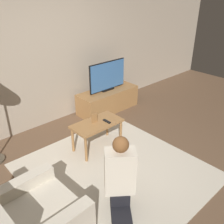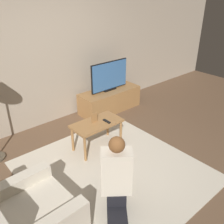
{
  "view_description": "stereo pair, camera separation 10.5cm",
  "coord_description": "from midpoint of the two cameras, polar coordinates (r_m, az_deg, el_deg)",
  "views": [
    {
      "loc": [
        -1.9,
        -2.03,
        2.37
      ],
      "look_at": [
        0.42,
        0.52,
        0.61
      ],
      "focal_mm": 40.0,
      "sensor_mm": 36.0,
      "label": 1
    },
    {
      "loc": [
        -1.82,
        -2.1,
        2.37
      ],
      "look_at": [
        0.42,
        0.52,
        0.61
      ],
      "focal_mm": 40.0,
      "sensor_mm": 36.0,
      "label": 2
    }
  ],
  "objects": [
    {
      "name": "picture_frame",
      "position": [
        3.84,
        -4.79,
        -1.36
      ],
      "size": [
        0.11,
        0.01,
        0.15
      ],
      "color": "olive",
      "rests_on": "coffee_table"
    },
    {
      "name": "rug",
      "position": [
        3.64,
        -0.2,
        -13.26
      ],
      "size": [
        2.23,
        2.37,
        0.02
      ],
      "color": "beige",
      "rests_on": "ground_plane"
    },
    {
      "name": "coffee_table",
      "position": [
        3.9,
        -4.2,
        -3.23
      ],
      "size": [
        0.79,
        0.42,
        0.47
      ],
      "color": "olive",
      "rests_on": "ground_plane"
    },
    {
      "name": "wall_back",
      "position": [
        4.53,
        -17.24,
        12.28
      ],
      "size": [
        10.0,
        0.06,
        2.6
      ],
      "color": "tan",
      "rests_on": "ground_plane"
    },
    {
      "name": "tv",
      "position": [
        5.02,
        -1.65,
        8.22
      ],
      "size": [
        0.89,
        0.08,
        0.6
      ],
      "color": "black",
      "rests_on": "tv_stand"
    },
    {
      "name": "person_kneeling",
      "position": [
        2.84,
        0.78,
        -14.62
      ],
      "size": [
        0.71,
        0.81,
        0.98
      ],
      "rotation": [
        0.0,
        0.0,
        2.47
      ],
      "color": "black",
      "rests_on": "rug"
    },
    {
      "name": "ground_plane",
      "position": [
        3.65,
        -0.2,
        -13.35
      ],
      "size": [
        10.0,
        10.0,
        0.0
      ],
      "primitive_type": "plane",
      "color": "brown"
    },
    {
      "name": "tv_stand",
      "position": [
        5.21,
        -1.55,
        2.75
      ],
      "size": [
        1.3,
        0.5,
        0.44
      ],
      "color": "olive",
      "rests_on": "ground_plane"
    },
    {
      "name": "remote",
      "position": [
        3.87,
        -1.98,
        -2.14
      ],
      "size": [
        0.04,
        0.15,
        0.02
      ],
      "color": "black",
      "rests_on": "coffee_table"
    }
  ]
}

